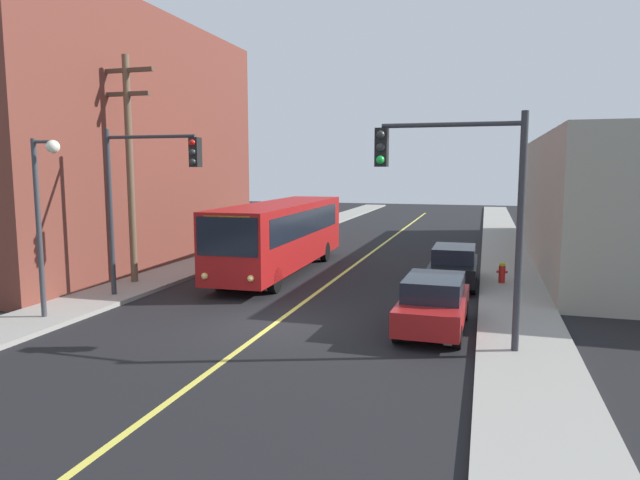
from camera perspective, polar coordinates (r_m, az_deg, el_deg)
The scene contains 13 objects.
ground_plane at distance 17.69m, azimuth -4.52°, elevation -8.39°, with size 120.00×120.00×0.00m, color black.
sidewalk_left at distance 29.52m, azimuth -10.80°, elevation -2.01°, with size 2.50×90.00×0.15m, color gray.
sidewalk_right at distance 26.36m, azimuth 18.59°, elevation -3.37°, with size 2.50×90.00×0.15m, color gray.
lane_stripe_center at distance 31.86m, azimuth 5.10°, elevation -1.36°, with size 0.16×60.00×0.01m, color #D8CC4C.
building_left_brick at distance 31.15m, azimuth -22.96°, elevation 8.97°, with size 10.00×18.94×12.00m.
city_bus at distance 25.83m, azimuth -3.88°, elevation 0.70°, with size 2.81×12.20×3.20m.
parked_car_red at distance 17.00m, azimuth 11.39°, elevation -6.23°, with size 1.91×4.44×1.62m.
parked_car_black at distance 23.63m, azimuth 13.33°, elevation -2.49°, with size 1.83×4.40×1.62m.
utility_pole_near at distance 24.01m, azimuth -18.66°, elevation 7.78°, with size 2.40×0.28×9.02m.
traffic_signal_left_corner at distance 20.92m, azimuth -17.15°, elevation 5.68°, with size 3.75×0.48×6.00m.
traffic_signal_right_corner at distance 14.78m, azimuth 13.72°, elevation 5.27°, with size 3.75×0.48×6.00m.
street_lamp_left at distance 19.17m, azimuth -26.14°, elevation 3.47°, with size 0.98×0.40×5.50m.
fire_hydrant at distance 24.04m, azimuth 17.88°, elevation -3.11°, with size 0.44×0.26×0.84m.
Camera 1 is at (6.09, -15.91, 4.76)m, focal length 31.73 mm.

